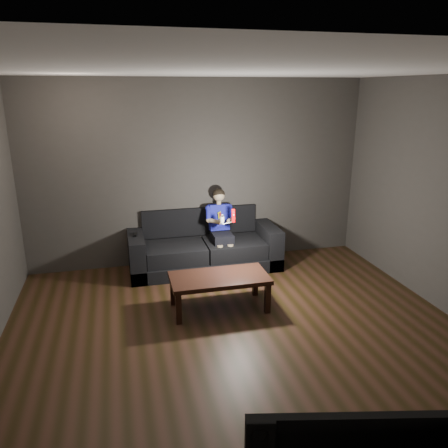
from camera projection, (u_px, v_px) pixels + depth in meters
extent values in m
plane|color=black|center=(246.00, 347.00, 4.48)|extent=(5.00, 5.00, 0.00)
cube|color=#3C3834|center=(199.00, 174.00, 6.40)|extent=(5.00, 0.04, 2.70)
cube|color=#3C3834|center=(429.00, 398.00, 1.76)|extent=(5.00, 0.04, 2.70)
cube|color=white|center=(251.00, 69.00, 3.68)|extent=(5.00, 5.00, 0.02)
cube|color=black|center=(204.00, 261.00, 6.48)|extent=(2.17, 0.94, 0.19)
cube|color=black|center=(175.00, 253.00, 6.23)|extent=(0.85, 0.66, 0.23)
cube|color=black|center=(234.00, 248.00, 6.43)|extent=(0.85, 0.66, 0.23)
cube|color=black|center=(199.00, 220.00, 6.66)|extent=(1.73, 0.22, 0.42)
cube|color=black|center=(137.00, 254.00, 6.20)|extent=(0.22, 0.94, 0.59)
cube|color=black|center=(267.00, 243.00, 6.64)|extent=(0.22, 0.94, 0.59)
cube|color=black|center=(222.00, 238.00, 6.31)|extent=(0.28, 0.36, 0.13)
cube|color=navy|center=(219.00, 217.00, 6.41)|extent=(0.28, 0.20, 0.40)
cube|color=#D3E014|center=(220.00, 215.00, 6.32)|extent=(0.09, 0.09, 0.09)
cube|color=#AD241B|center=(220.00, 215.00, 6.32)|extent=(0.06, 0.06, 0.06)
cylinder|color=tan|center=(219.00, 203.00, 6.35)|extent=(0.07, 0.07, 0.06)
sphere|color=tan|center=(219.00, 195.00, 6.32)|extent=(0.17, 0.17, 0.17)
ellipsoid|color=black|center=(219.00, 194.00, 6.32)|extent=(0.18, 0.18, 0.15)
cylinder|color=navy|center=(208.00, 214.00, 6.29)|extent=(0.08, 0.21, 0.18)
cylinder|color=navy|center=(232.00, 213.00, 6.37)|extent=(0.08, 0.21, 0.18)
cylinder|color=tan|center=(214.00, 220.00, 6.18)|extent=(0.13, 0.22, 0.10)
cylinder|color=tan|center=(231.00, 219.00, 6.24)|extent=(0.13, 0.22, 0.10)
sphere|color=tan|center=(219.00, 222.00, 6.11)|extent=(0.08, 0.08, 0.08)
sphere|color=tan|center=(229.00, 221.00, 6.14)|extent=(0.08, 0.08, 0.08)
cylinder|color=tan|center=(220.00, 256.00, 6.18)|extent=(0.09, 0.09, 0.32)
cylinder|color=tan|center=(230.00, 255.00, 6.22)|extent=(0.09, 0.09, 0.32)
cube|color=red|center=(233.00, 216.00, 5.91)|extent=(0.05, 0.07, 0.19)
cube|color=maroon|center=(234.00, 212.00, 5.88)|extent=(0.03, 0.01, 0.03)
cylinder|color=white|center=(234.00, 217.00, 5.90)|extent=(0.02, 0.01, 0.02)
ellipsoid|color=white|center=(222.00, 219.00, 5.90)|extent=(0.07, 0.09, 0.14)
cylinder|color=black|center=(223.00, 216.00, 5.85)|extent=(0.03, 0.01, 0.02)
cube|color=black|center=(135.00, 234.00, 6.06)|extent=(0.05, 0.14, 0.03)
cube|color=black|center=(135.00, 232.00, 6.09)|extent=(0.02, 0.02, 0.00)
cube|color=black|center=(219.00, 278.00, 5.17)|extent=(1.16, 0.58, 0.05)
cube|color=black|center=(179.00, 309.00, 4.89)|extent=(0.06, 0.06, 0.37)
cube|color=black|center=(268.00, 298.00, 5.13)|extent=(0.06, 0.06, 0.37)
cube|color=black|center=(173.00, 290.00, 5.33)|extent=(0.06, 0.06, 0.37)
cube|color=black|center=(255.00, 282.00, 5.57)|extent=(0.06, 0.06, 0.37)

